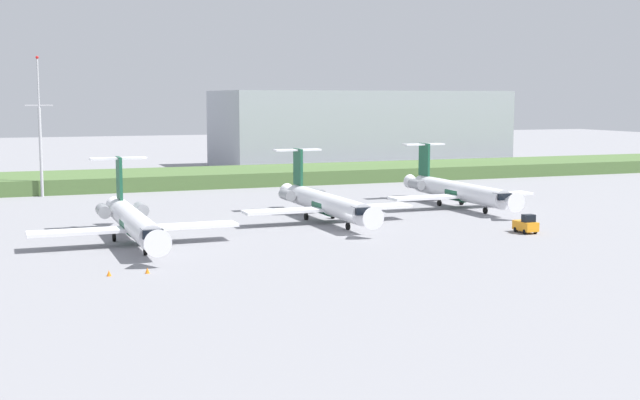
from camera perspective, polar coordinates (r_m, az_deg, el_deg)
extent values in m
plane|color=gray|center=(129.06, -3.13, -0.35)|extent=(500.00, 500.00, 0.00)
cube|color=#4C6B38|center=(162.37, -6.90, 1.55)|extent=(320.00, 20.00, 2.60)
cylinder|color=white|center=(96.61, -12.38, -1.45)|extent=(2.70, 24.00, 2.70)
cone|color=white|center=(83.43, -11.00, -2.72)|extent=(2.70, 3.00, 2.70)
cone|color=white|center=(110.36, -13.47, -0.46)|extent=(2.30, 4.00, 2.29)
cube|color=black|center=(85.21, -11.23, -2.20)|extent=(2.02, 1.80, 0.90)
cylinder|color=#195138|center=(96.63, -12.38, -1.54)|extent=(2.76, 3.60, 2.76)
cube|color=white|center=(95.04, -15.81, -2.06)|extent=(11.00, 3.20, 0.36)
cube|color=white|center=(96.75, -8.82, -1.73)|extent=(11.00, 3.20, 0.36)
cube|color=#195138|center=(106.98, -13.31, 1.44)|extent=(0.36, 3.20, 5.20)
cube|color=white|center=(107.08, -13.37, 2.73)|extent=(6.80, 1.80, 0.24)
cylinder|color=gray|center=(105.34, -14.34, -0.72)|extent=(1.50, 3.40, 1.50)
cylinder|color=gray|center=(105.93, -11.92, -0.61)|extent=(1.50, 3.40, 1.50)
cylinder|color=gray|center=(89.57, -11.65, -3.02)|extent=(0.20, 0.20, 0.65)
cylinder|color=black|center=(89.66, -11.64, -3.37)|extent=(0.30, 0.90, 0.90)
cylinder|color=black|center=(99.01, -13.65, -2.46)|extent=(0.35, 0.90, 0.90)
cylinder|color=black|center=(99.54, -11.48, -2.36)|extent=(0.35, 0.90, 0.90)
cylinder|color=white|center=(111.21, 0.41, -0.22)|extent=(2.70, 24.00, 2.70)
cone|color=white|center=(98.86, 3.25, -1.12)|extent=(2.70, 3.00, 2.70)
cone|color=white|center=(124.27, -1.94, 0.52)|extent=(2.29, 4.00, 2.29)
cube|color=black|center=(100.52, 2.81, -0.71)|extent=(2.03, 1.80, 0.90)
cylinder|color=#195138|center=(111.23, 0.41, -0.30)|extent=(2.76, 3.60, 2.76)
cube|color=white|center=(108.36, -2.31, -0.74)|extent=(11.00, 3.20, 0.36)
cube|color=white|center=(112.64, 3.39, -0.45)|extent=(11.00, 3.20, 0.36)
cube|color=#195138|center=(121.07, -1.48, 2.23)|extent=(0.36, 3.20, 5.20)
cube|color=white|center=(121.19, -1.53, 3.37)|extent=(6.80, 1.80, 0.24)
cylinder|color=gray|center=(119.01, -2.21, 0.34)|extent=(1.50, 3.40, 1.50)
cylinder|color=gray|center=(120.52, -0.19, 0.42)|extent=(1.50, 3.40, 1.50)
cylinder|color=gray|center=(104.57, 1.88, -1.48)|extent=(0.20, 0.20, 0.65)
cylinder|color=black|center=(104.65, 1.88, -1.78)|extent=(0.30, 0.90, 0.90)
cylinder|color=black|center=(113.04, -0.94, -1.13)|extent=(0.35, 0.90, 0.90)
cylinder|color=black|center=(114.37, 0.86, -1.04)|extent=(0.35, 0.90, 0.90)
cylinder|color=white|center=(127.59, 9.29, 0.60)|extent=(2.70, 24.00, 2.70)
cone|color=white|center=(116.20, 12.63, -0.08)|extent=(2.70, 3.00, 2.70)
cone|color=white|center=(139.80, 6.41, 1.19)|extent=(2.30, 4.00, 2.29)
cube|color=black|center=(117.72, 12.12, 0.25)|extent=(2.02, 1.80, 0.90)
cylinder|color=#195138|center=(127.60, 9.29, 0.53)|extent=(2.76, 3.60, 2.76)
cube|color=white|center=(123.93, 7.15, 0.17)|extent=(11.00, 3.20, 0.36)
cube|color=white|center=(129.87, 11.76, 0.38)|extent=(11.00, 3.20, 0.36)
cube|color=#195138|center=(136.82, 7.01, 2.71)|extent=(0.36, 3.20, 5.20)
cube|color=white|center=(136.93, 6.96, 3.72)|extent=(6.80, 1.80, 0.24)
cylinder|color=gray|center=(134.51, 6.49, 1.05)|extent=(1.50, 3.40, 1.50)
cylinder|color=gray|center=(136.63, 8.17, 1.11)|extent=(1.50, 3.40, 1.50)
cylinder|color=gray|center=(121.43, 11.03, -0.44)|extent=(0.20, 0.20, 0.65)
cylinder|color=black|center=(121.50, 11.03, -0.70)|extent=(0.30, 0.90, 0.90)
cylinder|color=black|center=(128.96, 8.01, -0.21)|extent=(0.35, 0.90, 0.90)
cylinder|color=black|center=(130.83, 9.46, -0.13)|extent=(0.35, 0.90, 0.90)
cylinder|color=#B2B2B7|center=(146.75, -18.22, 3.05)|extent=(0.50, 0.50, 14.59)
cylinder|color=#B2B2B7|center=(146.50, -18.39, 7.43)|extent=(0.28, 0.28, 7.86)
cube|color=#B2B2B7|center=(146.48, -18.33, 6.06)|extent=(4.40, 0.20, 0.20)
sphere|color=red|center=(146.63, -18.45, 9.07)|extent=(0.50, 0.50, 0.50)
cube|color=#9EA3AD|center=(204.74, 2.63, 4.82)|extent=(67.46, 29.58, 17.84)
cube|color=orange|center=(105.28, 13.63, -1.69)|extent=(1.70, 3.20, 1.10)
cube|color=black|center=(104.68, 13.81, -1.19)|extent=(1.36, 1.10, 0.90)
cylinder|color=black|center=(104.16, 13.57, -2.09)|extent=(0.22, 0.60, 0.60)
cylinder|color=black|center=(105.01, 14.25, -2.04)|extent=(0.22, 0.60, 0.60)
cylinder|color=black|center=(105.73, 12.99, -1.94)|extent=(0.22, 0.60, 0.60)
cylinder|color=black|center=(106.56, 13.66, -1.89)|extent=(0.22, 0.60, 0.60)
cone|color=orange|center=(80.03, -13.97, -4.78)|extent=(0.44, 0.44, 0.55)
cone|color=orange|center=(80.49, -11.51, -4.65)|extent=(0.44, 0.44, 0.55)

